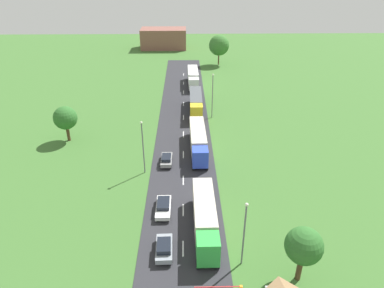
{
  "coord_description": "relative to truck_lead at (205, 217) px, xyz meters",
  "views": [
    {
      "loc": [
        0.42,
        -17.2,
        28.71
      ],
      "look_at": [
        1.42,
        31.49,
        2.79
      ],
      "focal_mm": 32.43,
      "sensor_mm": 36.0,
      "label": 1
    }
  ],
  "objects": [
    {
      "name": "road",
      "position": [
        -2.58,
        9.93,
        -2.07
      ],
      "size": [
        10.0,
        140.0,
        0.06
      ],
      "primitive_type": "cube",
      "color": "#2B2B30",
      "rests_on": "ground"
    },
    {
      "name": "lane_marking_centre",
      "position": [
        -2.58,
        4.96,
        -2.03
      ],
      "size": [
        0.16,
        119.41,
        0.01
      ],
      "color": "white",
      "rests_on": "road"
    },
    {
      "name": "truck_lead",
      "position": [
        0.0,
        0.0,
        0.0
      ],
      "size": [
        2.58,
        12.31,
        3.5
      ],
      "color": "green",
      "rests_on": "road"
    },
    {
      "name": "truck_second",
      "position": [
        -0.07,
        19.82,
        -0.03
      ],
      "size": [
        2.69,
        13.28,
        3.46
      ],
      "color": "blue",
      "rests_on": "road"
    },
    {
      "name": "truck_third",
      "position": [
        0.06,
        36.84,
        0.03
      ],
      "size": [
        2.62,
        12.91,
        3.58
      ],
      "color": "yellow",
      "rests_on": "road"
    },
    {
      "name": "truck_fourth",
      "position": [
        -0.12,
        54.72,
        0.09
      ],
      "size": [
        2.62,
        12.01,
        3.74
      ],
      "color": "white",
      "rests_on": "road"
    },
    {
      "name": "car_second",
      "position": [
        -4.65,
        -3.59,
        -1.25
      ],
      "size": [
        1.9,
        4.06,
        1.52
      ],
      "color": "#8C939E",
      "rests_on": "road"
    },
    {
      "name": "car_third",
      "position": [
        -5.11,
        3.72,
        -1.31
      ],
      "size": [
        1.89,
        4.58,
        1.36
      ],
      "color": "white",
      "rests_on": "road"
    },
    {
      "name": "car_fourth",
      "position": [
        -5.24,
        15.57,
        -1.3
      ],
      "size": [
        1.77,
        4.01,
        1.41
      ],
      "color": "gray",
      "rests_on": "road"
    },
    {
      "name": "lamppost_lead",
      "position": [
        3.67,
        -5.13,
        2.38
      ],
      "size": [
        0.36,
        0.36,
        8.02
      ],
      "color": "slate",
      "rests_on": "ground"
    },
    {
      "name": "lamppost_second",
      "position": [
        -8.44,
        13.1,
        2.64
      ],
      "size": [
        0.36,
        0.36,
        8.52
      ],
      "color": "slate",
      "rests_on": "ground"
    },
    {
      "name": "lamppost_third",
      "position": [
        3.27,
        33.86,
        2.96
      ],
      "size": [
        0.36,
        0.36,
        9.14
      ],
      "color": "slate",
      "rests_on": "ground"
    },
    {
      "name": "tree_oak",
      "position": [
        9.08,
        -7.25,
        2.32
      ],
      "size": [
        3.72,
        3.72,
        6.34
      ],
      "color": "#513823",
      "rests_on": "ground"
    },
    {
      "name": "tree_birch",
      "position": [
        8.19,
        74.38,
        3.83
      ],
      "size": [
        6.12,
        6.12,
        9.0
      ],
      "color": "#513823",
      "rests_on": "ground"
    },
    {
      "name": "tree_maple",
      "position": [
        -23.13,
        24.09,
        2.25
      ],
      "size": [
        4.1,
        4.1,
        6.44
      ],
      "color": "#513823",
      "rests_on": "ground"
    },
    {
      "name": "distant_building",
      "position": [
        -9.8,
        97.41,
        1.39
      ],
      "size": [
        16.19,
        9.16,
        6.98
      ],
      "primitive_type": "cube",
      "color": "brown",
      "rests_on": "ground"
    }
  ]
}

